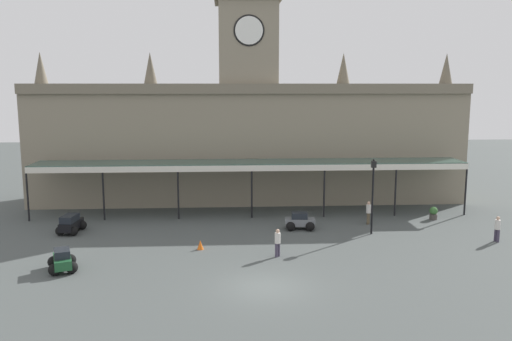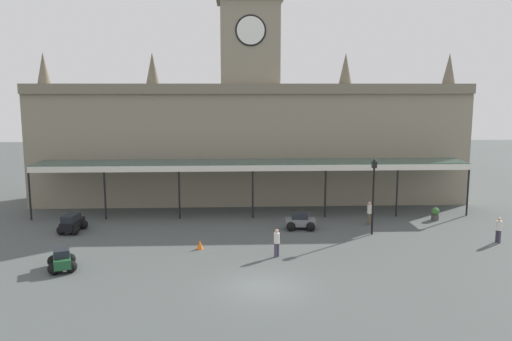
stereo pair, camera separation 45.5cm
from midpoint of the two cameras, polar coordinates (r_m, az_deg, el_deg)
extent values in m
plane|color=#474D4B|center=(27.00, 0.56, -12.44)|extent=(140.00, 140.00, 0.00)
cube|color=gray|center=(45.84, -1.15, 3.02)|extent=(36.37, 5.73, 10.07)
cube|color=#756C5B|center=(42.56, -1.02, 8.80)|extent=(36.37, 0.30, 0.80)
cube|color=gray|center=(45.71, -1.19, 13.54)|extent=(4.80, 4.80, 6.71)
cylinder|color=white|center=(43.33, -1.07, 14.85)|extent=(2.20, 0.12, 2.20)
cylinder|color=black|center=(43.37, -1.07, 14.84)|extent=(2.46, 0.06, 2.46)
cone|color=#675F50|center=(48.12, -22.44, 10.19)|extent=(1.10, 1.10, 2.60)
cone|color=#675F50|center=(46.02, -11.60, 10.76)|extent=(1.10, 1.10, 2.60)
cone|color=#675F50|center=(46.63, 9.10, 10.81)|extent=(1.10, 1.10, 2.60)
cone|color=#675F50|center=(49.33, 19.54, 10.31)|extent=(1.10, 1.10, 2.60)
cube|color=#38564C|center=(40.94, -0.88, 0.86)|extent=(33.03, 3.20, 0.16)
cube|color=silver|center=(39.39, -0.78, 0.24)|extent=(33.03, 0.12, 0.44)
cylinder|color=black|center=(42.50, -23.66, -2.42)|extent=(0.14, 0.14, 3.95)
cylinder|color=black|center=(40.90, -16.40, -2.44)|extent=(0.14, 0.14, 3.95)
cylinder|color=black|center=(40.01, -8.70, -2.42)|extent=(0.14, 0.14, 3.95)
cylinder|color=black|center=(39.87, -0.79, -2.36)|extent=(0.14, 0.14, 3.95)
cylinder|color=black|center=(40.48, 7.03, -2.25)|extent=(0.14, 0.14, 3.95)
cylinder|color=black|center=(41.81, 14.48, -2.11)|extent=(0.14, 0.14, 3.95)
cylinder|color=black|center=(43.80, 21.36, -1.95)|extent=(0.14, 0.14, 3.95)
cube|color=#1E512D|center=(31.01, -20.52, -9.12)|extent=(1.51, 2.23, 0.50)
cube|color=#1E232B|center=(30.82, -20.56, -8.33)|extent=(1.12, 1.30, 0.42)
sphere|color=black|center=(31.70, -21.35, -9.15)|extent=(0.64, 0.64, 0.64)
sphere|color=black|center=(31.72, -19.74, -9.04)|extent=(0.64, 0.64, 0.64)
sphere|color=black|center=(30.42, -21.29, -9.92)|extent=(0.64, 0.64, 0.64)
sphere|color=black|center=(30.44, -19.61, -9.81)|extent=(0.64, 0.64, 0.64)
cube|color=black|center=(38.46, -19.59, -5.52)|extent=(1.15, 2.34, 0.55)
cube|color=#1E232B|center=(38.16, -19.74, -4.86)|extent=(1.00, 1.63, 0.45)
sphere|color=black|center=(39.38, -19.75, -5.53)|extent=(0.64, 0.64, 0.64)
sphere|color=black|center=(39.04, -18.52, -5.59)|extent=(0.64, 0.64, 0.64)
sphere|color=black|center=(38.01, -20.65, -6.10)|extent=(0.64, 0.64, 0.64)
sphere|color=black|center=(37.66, -19.39, -6.17)|extent=(0.64, 0.64, 0.64)
cube|color=slate|center=(37.18, 4.41, -5.54)|extent=(2.12, 1.05, 0.50)
cube|color=#1E232B|center=(37.06, 4.34, -4.85)|extent=(1.16, 0.89, 0.42)
sphere|color=black|center=(37.69, 5.40, -5.66)|extent=(0.64, 0.64, 0.64)
sphere|color=black|center=(36.84, 5.49, -6.01)|extent=(0.64, 0.64, 0.64)
sphere|color=black|center=(37.63, 3.34, -5.66)|extent=(0.64, 0.64, 0.64)
sphere|color=black|center=(36.78, 3.38, -6.01)|extent=(0.64, 0.64, 0.64)
cylinder|color=brown|center=(39.36, 11.70, -5.04)|extent=(0.17, 0.17, 0.82)
cylinder|color=brown|center=(39.15, 11.62, -5.11)|extent=(0.17, 0.17, 0.82)
cylinder|color=silver|center=(39.09, 11.70, -4.05)|extent=(0.34, 0.34, 0.62)
sphere|color=tan|center=(38.99, 11.72, -3.45)|extent=(0.23, 0.23, 0.23)
cylinder|color=#3F384C|center=(37.37, 24.29, -6.44)|extent=(0.17, 0.17, 0.82)
cylinder|color=#3F384C|center=(37.51, 24.05, -6.37)|extent=(0.17, 0.17, 0.82)
cylinder|color=silver|center=(37.27, 24.24, -5.33)|extent=(0.34, 0.34, 0.62)
sphere|color=tan|center=(37.17, 24.29, -4.70)|extent=(0.23, 0.23, 0.23)
cylinder|color=#3F384C|center=(31.26, 1.79, -8.59)|extent=(0.17, 0.17, 0.82)
cylinder|color=#3F384C|center=(31.43, 2.03, -8.49)|extent=(0.17, 0.17, 0.82)
cylinder|color=silver|center=(31.14, 1.92, -7.28)|extent=(0.34, 0.34, 0.62)
sphere|color=tan|center=(31.02, 1.92, -6.52)|extent=(0.23, 0.23, 0.23)
cylinder|color=black|center=(36.30, 12.07, -3.24)|extent=(0.13, 0.13, 4.55)
cube|color=black|center=(35.85, 12.20, 0.66)|extent=(0.30, 0.30, 0.44)
sphere|color=black|center=(35.81, 12.22, 1.10)|extent=(0.14, 0.14, 0.14)
cone|color=orange|center=(32.91, -6.41, -7.95)|extent=(0.40, 0.40, 0.57)
cylinder|color=#47423D|center=(41.88, 18.24, -4.74)|extent=(0.56, 0.56, 0.42)
sphere|color=#376731|center=(41.77, 18.27, -4.14)|extent=(0.60, 0.60, 0.60)
camera|label=1|loc=(0.23, -90.38, -0.06)|focal=37.17mm
camera|label=2|loc=(0.23, 89.62, 0.06)|focal=37.17mm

